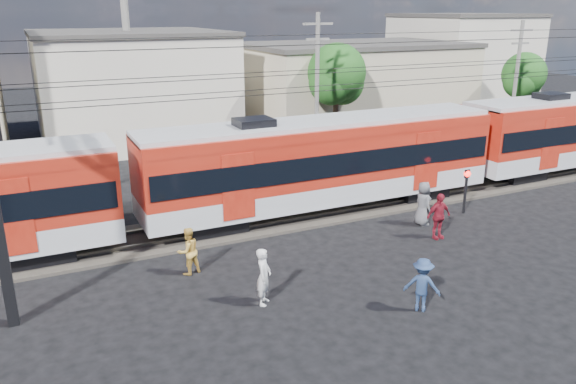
% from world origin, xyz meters
% --- Properties ---
extents(ground, '(120.00, 120.00, 0.00)m').
position_xyz_m(ground, '(0.00, 0.00, 0.00)').
color(ground, black).
rests_on(ground, ground).
extents(track_bed, '(70.00, 3.40, 0.12)m').
position_xyz_m(track_bed, '(0.00, 8.00, 0.06)').
color(track_bed, '#2D2823').
rests_on(track_bed, ground).
extents(rail_near, '(70.00, 0.12, 0.12)m').
position_xyz_m(rail_near, '(0.00, 7.25, 0.18)').
color(rail_near, '#59544C').
rests_on(rail_near, track_bed).
extents(rail_far, '(70.00, 0.12, 0.12)m').
position_xyz_m(rail_far, '(0.00, 8.75, 0.18)').
color(rail_far, '#59544C').
rests_on(rail_far, track_bed).
extents(commuter_train, '(50.30, 3.08, 4.17)m').
position_xyz_m(commuter_train, '(2.77, 8.00, 2.40)').
color(commuter_train, black).
rests_on(commuter_train, ground).
extents(catenary, '(70.00, 9.30, 7.52)m').
position_xyz_m(catenary, '(-8.65, 8.00, 5.14)').
color(catenary, black).
rests_on(catenary, ground).
extents(building_midwest, '(12.24, 12.24, 7.30)m').
position_xyz_m(building_midwest, '(-2.00, 27.00, 3.66)').
color(building_midwest, '#B9B1A2').
rests_on(building_midwest, ground).
extents(building_mideast, '(16.32, 10.20, 6.30)m').
position_xyz_m(building_mideast, '(14.00, 24.00, 3.16)').
color(building_mideast, '#B6AA8B').
rests_on(building_mideast, ground).
extents(building_east, '(10.20, 10.20, 8.30)m').
position_xyz_m(building_east, '(28.00, 28.00, 4.16)').
color(building_east, '#B9B1A2').
rests_on(building_east, ground).
extents(utility_pole_mid, '(1.80, 0.24, 8.50)m').
position_xyz_m(utility_pole_mid, '(6.00, 15.00, 4.53)').
color(utility_pole_mid, slate).
rests_on(utility_pole_mid, ground).
extents(utility_pole_east, '(1.80, 0.24, 8.00)m').
position_xyz_m(utility_pole_east, '(20.00, 14.00, 4.28)').
color(utility_pole_east, slate).
rests_on(utility_pole_east, ground).
extents(tree_near, '(3.82, 3.64, 6.72)m').
position_xyz_m(tree_near, '(9.19, 18.09, 4.66)').
color(tree_near, '#382619').
rests_on(tree_near, ground).
extents(tree_far, '(3.36, 3.12, 5.76)m').
position_xyz_m(tree_far, '(24.19, 17.09, 3.99)').
color(tree_far, '#382619').
rests_on(tree_far, ground).
extents(pedestrian_a, '(0.74, 0.79, 1.82)m').
position_xyz_m(pedestrian_a, '(-3.02, 1.52, 0.91)').
color(pedestrian_a, silver).
rests_on(pedestrian_a, ground).
extents(pedestrian_b, '(0.95, 0.83, 1.67)m').
position_xyz_m(pedestrian_b, '(-4.53, 4.52, 0.83)').
color(pedestrian_b, gold).
rests_on(pedestrian_b, ground).
extents(pedestrian_c, '(1.21, 1.20, 1.68)m').
position_xyz_m(pedestrian_c, '(1.08, -0.87, 0.84)').
color(pedestrian_c, navy).
rests_on(pedestrian_c, ground).
extents(pedestrian_d, '(1.09, 0.46, 1.86)m').
position_xyz_m(pedestrian_d, '(5.20, 3.35, 0.93)').
color(pedestrian_d, maroon).
rests_on(pedestrian_d, ground).
extents(pedestrian_e, '(0.66, 0.96, 1.87)m').
position_xyz_m(pedestrian_e, '(5.60, 4.81, 0.93)').
color(pedestrian_e, '#535458').
rests_on(pedestrian_e, ground).
extents(car_silver, '(4.27, 1.81, 1.44)m').
position_xyz_m(car_silver, '(19.78, 12.13, 0.72)').
color(car_silver, '#ADB0B4').
rests_on(car_silver, ground).
extents(car_white, '(4.25, 2.34, 1.33)m').
position_xyz_m(car_white, '(24.51, 12.48, 0.66)').
color(car_white, silver).
rests_on(car_white, ground).
extents(crossing_signal, '(0.29, 0.29, 2.00)m').
position_xyz_m(crossing_signal, '(8.16, 5.12, 1.39)').
color(crossing_signal, black).
rests_on(crossing_signal, ground).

